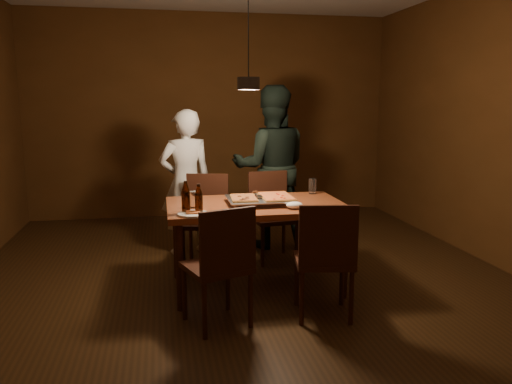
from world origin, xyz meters
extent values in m
plane|color=#321E0D|center=(0.00, 0.00, 0.00)|extent=(6.00, 6.00, 0.00)
plane|color=#512D12|center=(0.00, 3.00, 1.40)|extent=(5.00, 0.00, 5.00)
plane|color=#512D12|center=(0.00, -3.00, 1.40)|extent=(5.00, 0.00, 5.00)
cube|color=brown|center=(0.07, 0.04, 0.72)|extent=(1.50, 0.90, 0.05)
cylinder|color=#38190F|center=(-0.60, -0.33, 0.35)|extent=(0.06, 0.06, 0.70)
cylinder|color=#38190F|center=(0.74, -0.33, 0.35)|extent=(0.06, 0.06, 0.70)
cylinder|color=#38190F|center=(-0.60, 0.41, 0.35)|extent=(0.06, 0.06, 0.70)
cylinder|color=#38190F|center=(0.74, 0.41, 0.35)|extent=(0.06, 0.06, 0.70)
cube|color=#38190F|center=(-0.31, 0.70, 0.43)|extent=(0.51, 0.51, 0.04)
cube|color=#38190F|center=(-0.27, 0.89, 0.67)|extent=(0.41, 0.14, 0.45)
cube|color=#38190F|center=(0.39, 0.77, 0.43)|extent=(0.47, 0.47, 0.04)
cube|color=#38190F|center=(0.37, 0.95, 0.67)|extent=(0.42, 0.08, 0.45)
cube|color=#38190F|center=(-0.35, -0.61, 0.43)|extent=(0.54, 0.54, 0.04)
cube|color=#38190F|center=(-0.28, -0.79, 0.67)|extent=(0.41, 0.17, 0.45)
cube|color=#38190F|center=(0.46, -0.61, 0.43)|extent=(0.48, 0.48, 0.04)
cube|color=#38190F|center=(0.43, -0.80, 0.67)|extent=(0.42, 0.10, 0.45)
cube|color=silver|center=(0.10, 0.03, 0.77)|extent=(0.56, 0.46, 0.05)
cube|color=maroon|center=(-0.04, 0.03, 0.81)|extent=(0.23, 0.35, 0.02)
cube|color=gold|center=(0.25, 0.04, 0.81)|extent=(0.26, 0.42, 0.02)
cylinder|color=black|center=(-0.53, -0.22, 0.83)|extent=(0.07, 0.07, 0.16)
cone|color=black|center=(-0.53, -0.22, 0.96)|extent=(0.07, 0.07, 0.09)
cylinder|color=black|center=(-0.44, -0.25, 0.82)|extent=(0.06, 0.06, 0.15)
cone|color=black|center=(-0.44, -0.25, 0.94)|extent=(0.06, 0.06, 0.08)
cylinder|color=silver|center=(-0.45, -0.02, 0.82)|extent=(0.08, 0.08, 0.13)
cylinder|color=silver|center=(0.68, 0.39, 0.82)|extent=(0.07, 0.07, 0.14)
cylinder|color=white|center=(-0.49, -0.29, 0.76)|extent=(0.24, 0.24, 0.02)
cube|color=gold|center=(-0.49, -0.29, 0.77)|extent=(0.10, 0.09, 0.01)
ellipsoid|color=white|center=(0.34, -0.22, 0.78)|extent=(0.14, 0.11, 0.06)
imported|color=silver|center=(-0.46, 1.19, 0.76)|extent=(0.62, 0.47, 1.53)
imported|color=black|center=(0.48, 1.29, 0.89)|extent=(0.94, 0.78, 1.78)
cylinder|color=black|center=(0.00, 0.00, 1.75)|extent=(0.18, 0.18, 0.10)
cylinder|color=black|center=(0.00, 0.00, 2.30)|extent=(0.01, 0.01, 1.00)
camera|label=1|loc=(-0.71, -4.04, 1.61)|focal=35.00mm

